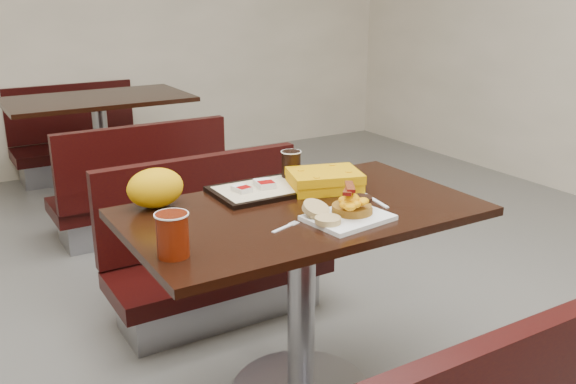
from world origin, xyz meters
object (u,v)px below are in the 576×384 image
coffee_cup_near (173,235)px  fork (282,228)px  pancake_stack (352,208)px  hashbrown_sleeve_left (242,189)px  coffee_cup_far (291,164)px  bench_near_n (219,245)px  hashbrown_sleeve_right (265,184)px  table_far (103,151)px  knife (375,200)px  table_near (301,306)px  bench_far_n (78,134)px  bench_far_s (135,178)px  clamshell (325,180)px  paper_bag (155,188)px  platter (348,218)px  tray (262,190)px

coffee_cup_near → fork: (0.37, 0.02, -0.06)m
pancake_stack → hashbrown_sleeve_left: bearing=119.2°
coffee_cup_near → coffee_cup_far: coffee_cup_near is taller
coffee_cup_near → bench_near_n: bearing=58.4°
hashbrown_sleeve_right → coffee_cup_far: 0.17m
table_far → pancake_stack: pancake_stack is taller
knife → coffee_cup_far: size_ratio=1.69×
table_near → bench_far_n: (0.00, 3.30, -0.02)m
bench_far_s → coffee_cup_near: (-0.52, -2.05, 0.45)m
hashbrown_sleeve_right → clamshell: bearing=-16.8°
table_far → hashbrown_sleeve_left: bearing=-92.8°
pancake_stack → coffee_cup_near: bearing=179.8°
table_far → hashbrown_sleeve_left: size_ratio=17.32×
table_far → fork: 2.76m
bench_far_n → hashbrown_sleeve_right: (-0.02, -3.07, 0.42)m
coffee_cup_near → hashbrown_sleeve_right: size_ratio=1.51×
paper_bag → clamshell: bearing=-12.6°
bench_far_s → table_far: bearing=90.0°
table_far → bench_far_n: size_ratio=1.20×
bench_far_n → platter: bearing=-88.9°
bench_near_n → coffee_cup_far: coffee_cup_far is taller
table_near → table_far: size_ratio=1.00×
bench_far_n → platter: 3.50m
platter → knife: size_ratio=1.51×
bench_far_s → fork: (-0.16, -2.03, 0.39)m
tray → table_near: bearing=-80.8°
platter → hashbrown_sleeve_right: size_ratio=3.07×
hashbrown_sleeve_left → coffee_cup_far: bearing=6.2°
pancake_stack → hashbrown_sleeve_left: (-0.21, 0.38, -0.00)m
platter → paper_bag: (-0.49, 0.44, 0.06)m
table_far → pancake_stack: 2.79m
bench_far_n → tray: bearing=-90.6°
bench_far_n → hashbrown_sleeve_left: hashbrown_sleeve_left is taller
pancake_stack → knife: (0.17, 0.09, -0.03)m
platter → pancake_stack: size_ratio=1.90×
coffee_cup_near → hashbrown_sleeve_right: (0.51, 0.38, -0.04)m
bench_far_n → pancake_stack: 3.48m
bench_far_n → coffee_cup_far: bearing=-87.5°
coffee_cup_near → tray: coffee_cup_near is taller
hashbrown_sleeve_left → hashbrown_sleeve_right: bearing=-5.7°
bench_near_n → pancake_stack: bearing=-83.5°
table_far → pancake_stack: size_ratio=8.86×
coffee_cup_far → paper_bag: 0.56m
pancake_stack → hashbrown_sleeve_right: size_ratio=1.61×
pancake_stack → coffee_cup_near: coffee_cup_near is taller
table_far → knife: knife is taller
coffee_cup_near → coffee_cup_far: 0.79m
bench_far_s → coffee_cup_near: bearing=-104.3°
hashbrown_sleeve_left → paper_bag: 0.31m
bench_far_n → tray: (-0.03, -3.08, 0.40)m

